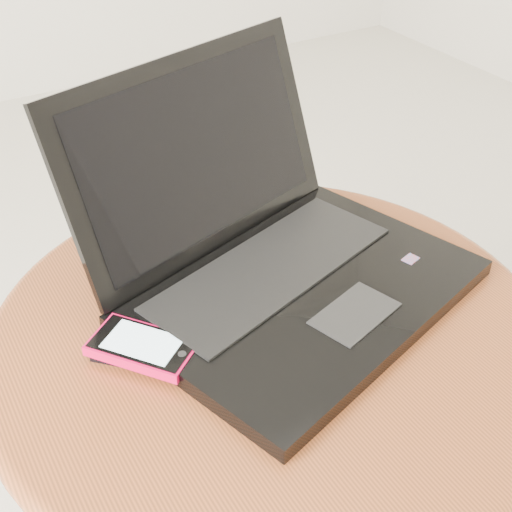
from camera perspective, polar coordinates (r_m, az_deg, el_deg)
table at (r=0.90m, az=1.10°, el=-10.71°), size 0.66×0.66×0.53m
laptop at (r=0.85m, az=1.41°, el=0.31°), size 0.48×0.46×0.25m
phone_black at (r=0.78m, az=-9.04°, el=-7.55°), size 0.12×0.11×0.01m
phone_pink at (r=0.77m, az=-9.20°, el=-7.32°), size 0.12×0.13×0.01m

